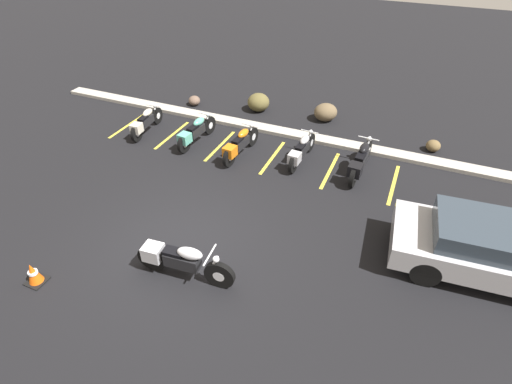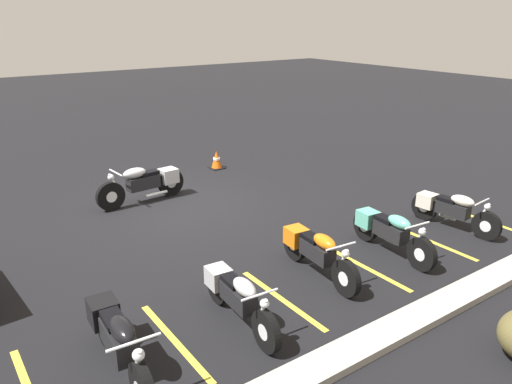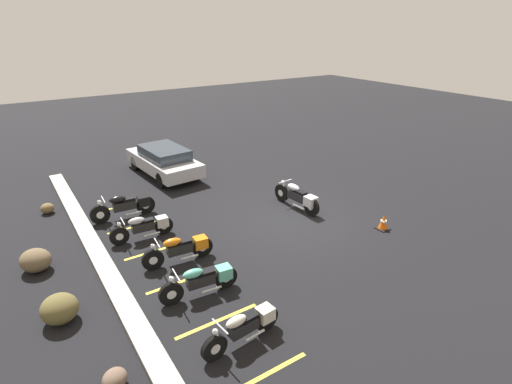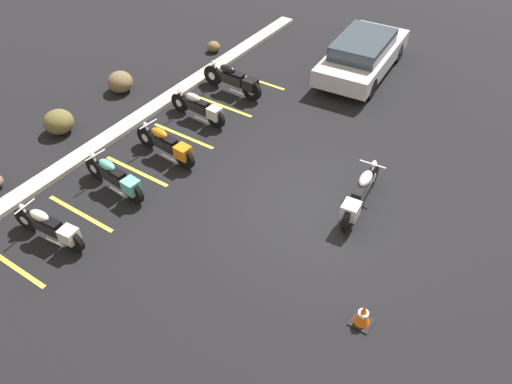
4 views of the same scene
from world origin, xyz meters
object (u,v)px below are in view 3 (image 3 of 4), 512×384
(landscape_rock_3, at_px, (115,379))
(traffic_cone, at_px, (383,222))
(parked_bike_0, at_px, (245,326))
(landscape_rock_0, at_px, (47,208))
(parked_bike_2, at_px, (182,248))
(motorcycle_silver_featured, at_px, (298,197))
(car_silver, at_px, (164,160))
(parked_bike_1, at_px, (203,280))
(landscape_rock_2, at_px, (59,309))
(parked_bike_3, at_px, (145,227))
(parked_bike_4, at_px, (126,205))
(landscape_rock_1, at_px, (36,260))

(landscape_rock_3, height_order, traffic_cone, traffic_cone)
(traffic_cone, bearing_deg, parked_bike_0, 105.51)
(landscape_rock_0, bearing_deg, traffic_cone, -129.13)
(parked_bike_2, height_order, traffic_cone, parked_bike_2)
(motorcycle_silver_featured, bearing_deg, car_silver, 19.23)
(motorcycle_silver_featured, xyz_separation_m, car_silver, (6.12, 2.75, 0.21))
(parked_bike_0, relative_size, parked_bike_1, 0.96)
(motorcycle_silver_featured, distance_m, landscape_rock_2, 8.52)
(parked_bike_0, distance_m, parked_bike_3, 5.54)
(motorcycle_silver_featured, xyz_separation_m, parked_bike_4, (2.74, 5.48, -0.01))
(car_silver, relative_size, traffic_cone, 8.46)
(parked_bike_2, height_order, parked_bike_3, parked_bike_2)
(motorcycle_silver_featured, height_order, parked_bike_4, motorcycle_silver_featured)
(parked_bike_3, height_order, landscape_rock_0, parked_bike_3)
(parked_bike_4, relative_size, car_silver, 0.50)
(motorcycle_silver_featured, height_order, parked_bike_2, motorcycle_silver_featured)
(car_silver, height_order, landscape_rock_0, car_silver)
(landscape_rock_1, height_order, landscape_rock_3, landscape_rock_1)
(car_silver, relative_size, landscape_rock_1, 5.20)
(parked_bike_1, xyz_separation_m, parked_bike_4, (5.37, 0.31, 0.03))
(parked_bike_2, bearing_deg, landscape_rock_0, -58.45)
(landscape_rock_2, bearing_deg, parked_bike_3, -47.69)
(motorcycle_silver_featured, bearing_deg, landscape_rock_0, 54.02)
(parked_bike_3, relative_size, landscape_rock_3, 4.11)
(parked_bike_2, xyz_separation_m, landscape_rock_1, (1.81, 3.54, -0.12))
(motorcycle_silver_featured, bearing_deg, landscape_rock_3, 113.44)
(landscape_rock_2, relative_size, traffic_cone, 1.59)
(parked_bike_1, bearing_deg, car_silver, -100.20)
(parked_bike_4, bearing_deg, parked_bike_1, 96.67)
(landscape_rock_1, bearing_deg, parked_bike_3, -88.62)
(parked_bike_2, distance_m, landscape_rock_1, 3.98)
(parked_bike_1, bearing_deg, parked_bike_2, -90.18)
(parked_bike_1, height_order, traffic_cone, parked_bike_1)
(car_silver, bearing_deg, motorcycle_silver_featured, -160.26)
(parked_bike_2, distance_m, car_silver, 7.42)
(motorcycle_silver_featured, relative_size, parked_bike_4, 1.01)
(landscape_rock_1, distance_m, landscape_rock_2, 2.59)
(parked_bike_0, relative_size, parked_bike_2, 0.95)
(parked_bike_0, bearing_deg, landscape_rock_1, -63.41)
(parked_bike_4, bearing_deg, traffic_cone, 144.52)
(landscape_rock_2, bearing_deg, landscape_rock_0, -5.08)
(parked_bike_1, xyz_separation_m, landscape_rock_1, (3.50, 3.39, -0.11))
(landscape_rock_0, xyz_separation_m, landscape_rock_3, (-8.90, 0.03, -0.00))
(parked_bike_1, height_order, parked_bike_4, parked_bike_4)
(motorcycle_silver_featured, distance_m, landscape_rock_1, 8.60)
(parked_bike_3, height_order, parked_bike_4, parked_bike_4)
(parked_bike_3, bearing_deg, parked_bike_1, 97.80)
(car_silver, bearing_deg, landscape_rock_1, 127.68)
(motorcycle_silver_featured, xyz_separation_m, parked_bike_0, (-4.59, 5.14, -0.06))
(motorcycle_silver_featured, bearing_deg, parked_bike_4, 58.45)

